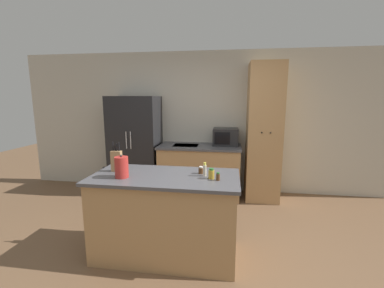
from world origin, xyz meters
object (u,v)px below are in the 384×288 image
Objects in this scene: knife_block at (117,160)px; spice_bottle_green_herb at (201,170)px; pantry_cabinet at (264,133)px; spice_bottle_short_red at (218,177)px; spice_bottle_amber_oil at (211,174)px; kettle at (122,167)px; refrigerator at (136,145)px; microwave at (225,137)px; fire_extinguisher at (105,180)px; spice_bottle_tall_dark at (205,170)px.

knife_block is 4.26× the size of spice_bottle_green_herb.
pantry_cabinet reaches higher than spice_bottle_short_red.
pantry_cabinet is at bearing 68.69° from spice_bottle_amber_oil.
pantry_cabinet is 2.63m from kettle.
refrigerator is 1.67m from microwave.
microwave is at bearing 82.92° from spice_bottle_green_herb.
fire_extinguisher is at bearing -178.64° from pantry_cabinet.
pantry_cabinet is 6.80× the size of knife_block.
refrigerator is 21.55× the size of spice_bottle_short_red.
spice_bottle_green_herb is 0.86m from kettle.
kettle reaches higher than spice_bottle_amber_oil.
pantry_cabinet is 3.08m from fire_extinguisher.
refrigerator reaches higher than knife_block.
refrigerator reaches higher than spice_bottle_green_herb.
microwave is (-0.65, 0.10, -0.09)m from pantry_cabinet.
microwave is 1.79× the size of kettle.
fire_extinguisher is at bearing 139.87° from spice_bottle_tall_dark.
kettle is (0.62, -2.02, 0.15)m from refrigerator.
spice_bottle_tall_dark is 2.86m from fire_extinguisher.
knife_block is (-1.19, -1.90, -0.01)m from microwave.
spice_bottle_tall_dark reaches higher than spice_bottle_green_herb.
microwave is at bearing 3.37° from refrigerator.
refrigerator is at bearing 6.13° from fire_extinguisher.
spice_bottle_green_herb is (-0.20, 0.21, -0.00)m from spice_bottle_short_red.
knife_block is 1.39× the size of kettle.
spice_bottle_amber_oil is 2.96m from fire_extinguisher.
kettle reaches higher than spice_bottle_green_herb.
spice_bottle_short_red is at bearing -40.16° from fire_extinguisher.
kettle is (-0.81, -0.26, 0.07)m from spice_bottle_green_herb.
spice_bottle_tall_dark is 1.34× the size of spice_bottle_amber_oil.
microwave is at bearing 63.79° from kettle.
spice_bottle_amber_oil is (-0.75, -1.92, -0.18)m from pantry_cabinet.
spice_bottle_green_herb is 0.17× the size of fire_extinguisher.
spice_bottle_short_red is 0.18× the size of fire_extinguisher.
spice_bottle_short_red reaches higher than spice_bottle_green_herb.
kettle is 2.46m from fire_extinguisher.
knife_block reaches higher than fire_extinguisher.
spice_bottle_tall_dark is 0.10m from spice_bottle_green_herb.
knife_block is at bearing 178.21° from spice_bottle_tall_dark.
microwave is 2.45m from fire_extinguisher.
spice_bottle_green_herb is (1.43, -1.75, 0.07)m from refrigerator.
spice_bottle_tall_dark is (-0.83, -1.84, -0.17)m from pantry_cabinet.
spice_bottle_tall_dark is at bearing -40.13° from fire_extinguisher.
pantry_cabinet is at bearing 65.82° from spice_bottle_tall_dark.
fire_extinguisher is at bearing -175.87° from microwave.
spice_bottle_short_red is 1.01m from kettle.
knife_block is 2.22m from fire_extinguisher.
refrigerator is at bearing 129.04° from spice_bottle_amber_oil.
pantry_cabinet is 15.76× the size of spice_bottle_tall_dark.
kettle reaches higher than spice_bottle_tall_dark.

